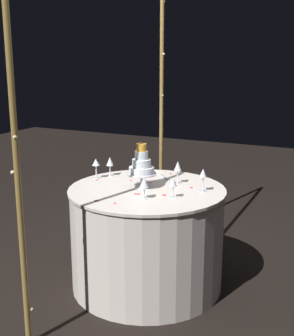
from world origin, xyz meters
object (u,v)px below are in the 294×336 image
main_table (147,237)px  wine_glass_3 (173,183)px  wine_glass_2 (96,163)px  wine_glass_5 (203,175)px  tiered_cake (142,166)px  cake_knife (162,175)px  wine_glass_1 (178,167)px  decorative_arch (106,72)px  wine_glass_0 (110,162)px  wine_glass_4 (144,183)px

main_table → wine_glass_3: size_ratio=8.20×
wine_glass_2 → wine_glass_5: bearing=-88.3°
main_table → wine_glass_5: wine_glass_5 is taller
tiered_cake → wine_glass_2: bearing=80.9°
wine_glass_3 → cake_knife: wine_glass_3 is taller
wine_glass_2 → tiered_cake: bearing=-99.1°
wine_glass_1 → decorative_arch: bearing=115.2°
decorative_arch → wine_glass_1: size_ratio=14.58×
wine_glass_0 → wine_glass_2: 0.13m
wine_glass_5 → main_table: bearing=105.1°
wine_glass_3 → wine_glass_5: wine_glass_5 is taller
wine_glass_0 → wine_glass_1: wine_glass_1 is taller
tiered_cake → wine_glass_4: 0.28m
main_table → wine_glass_2: bearing=80.7°
wine_glass_1 → cake_knife: size_ratio=0.71×
wine_glass_1 → wine_glass_3: bearing=-162.8°
tiered_cake → wine_glass_5: 0.45m
wine_glass_0 → wine_glass_5: size_ratio=0.93×
wine_glass_1 → tiered_cake: bearing=137.4°
tiered_cake → decorative_arch: bearing=91.7°
wine_glass_0 → wine_glass_1: bearing=-87.4°
wine_glass_4 → wine_glass_2: bearing=61.8°
decorative_arch → tiered_cake: size_ratio=7.62×
wine_glass_3 → wine_glass_4: (-0.10, 0.17, 0.01)m
wine_glass_3 → cake_knife: 0.61m
wine_glass_4 → decorative_arch: bearing=61.1°
wine_glass_4 → cake_knife: bearing=13.0°
wine_glass_2 → wine_glass_4: wine_glass_2 is taller
main_table → tiered_cake: bearing=79.3°
main_table → wine_glass_0: bearing=65.1°
wine_glass_3 → main_table: bearing=63.8°
wine_glass_0 → wine_glass_1: 0.58m
main_table → wine_glass_3: (-0.13, -0.26, 0.49)m
wine_glass_2 → wine_glass_5: wine_glass_5 is taller
decorative_arch → tiered_cake: bearing=-88.3°
wine_glass_5 → wine_glass_3: bearing=150.4°
decorative_arch → cake_knife: size_ratio=10.38×
tiered_cake → wine_glass_1: size_ratio=1.91×
wine_glass_2 → wine_glass_3: wine_glass_2 is taller
tiered_cake → cake_knife: (0.38, 0.00, -0.16)m
wine_glass_2 → wine_glass_4: bearing=-118.2°
decorative_arch → tiered_cake: 0.72m
tiered_cake → wine_glass_3: (-0.14, -0.31, -0.06)m
main_table → cake_knife: size_ratio=4.80×
wine_glass_1 → main_table: bearing=146.4°
wine_glass_0 → main_table: bearing=-114.9°
wine_glass_0 → wine_glass_4: (-0.43, -0.52, -0.00)m
wine_glass_3 → wine_glass_5: 0.27m
wine_glass_5 → wine_glass_2: bearing=91.7°
wine_glass_2 → wine_glass_3: size_ratio=1.14×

